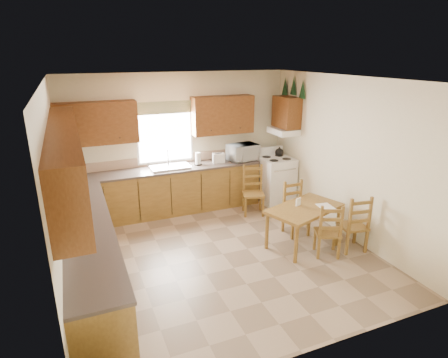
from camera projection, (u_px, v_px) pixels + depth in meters
name	position (u px, v px, depth m)	size (l,w,h in m)	color
floor	(223.00, 254.00, 5.95)	(4.50, 4.50, 0.00)	#8F785F
ceiling	(222.00, 79.00, 5.08)	(4.50, 4.50, 0.00)	brown
wall_left	(57.00, 195.00, 4.70)	(4.50, 4.50, 0.00)	beige
wall_right	(345.00, 158.00, 6.34)	(4.50, 4.50, 0.00)	beige
wall_back	(180.00, 142.00, 7.48)	(4.50, 4.50, 0.00)	beige
wall_front	(312.00, 241.00, 3.55)	(4.50, 4.50, 0.00)	beige
lower_cab_back	(167.00, 192.00, 7.38)	(3.75, 0.60, 0.88)	brown
lower_cab_left	(91.00, 259.00, 4.97)	(0.60, 3.60, 0.88)	brown
counter_back	(166.00, 169.00, 7.23)	(3.75, 0.63, 0.04)	#493D38
counter_left	(87.00, 228.00, 4.82)	(0.63, 3.60, 0.04)	#493D38
backsplash	(162.00, 160.00, 7.45)	(3.75, 0.01, 0.18)	#A18268
upper_cab_back_left	(97.00, 123.00, 6.61)	(1.41, 0.33, 0.75)	brown
upper_cab_back_right	(223.00, 115.00, 7.49)	(1.25, 0.33, 0.75)	brown
upper_cab_left	(66.00, 157.00, 4.46)	(0.33, 3.60, 0.75)	brown
upper_cab_stove	(287.00, 112.00, 7.54)	(0.33, 0.62, 0.62)	brown
range_hood	(283.00, 131.00, 7.64)	(0.44, 0.62, 0.12)	white
window_frame	(165.00, 133.00, 7.28)	(1.13, 0.02, 1.18)	white
window_pane	(165.00, 133.00, 7.28)	(1.05, 0.01, 1.10)	white
window_valance	(164.00, 108.00, 7.10)	(1.19, 0.01, 0.24)	#42602E
sink_basin	(170.00, 167.00, 7.24)	(0.75, 0.45, 0.04)	silver
pine_decal_a	(303.00, 89.00, 7.15)	(0.22, 0.22, 0.36)	#11351A
pine_decal_b	(294.00, 86.00, 7.42)	(0.22, 0.22, 0.36)	#11351A
pine_decal_c	(285.00, 86.00, 7.71)	(0.22, 0.22, 0.36)	#11351A
stove	(276.00, 181.00, 7.90)	(0.64, 0.66, 0.95)	white
coffeemaker	(79.00, 169.00, 6.62)	(0.20, 0.24, 0.34)	white
paper_towel	(198.00, 159.00, 7.41)	(0.11, 0.11, 0.25)	white
toaster	(219.00, 158.00, 7.57)	(0.24, 0.15, 0.19)	white
microwave	(243.00, 152.00, 7.73)	(0.56, 0.40, 0.33)	white
dining_table	(303.00, 226.00, 6.17)	(1.24, 0.71, 0.67)	brown
chair_near_left	(328.00, 229.00, 5.81)	(0.37, 0.35, 0.88)	brown
chair_near_right	(353.00, 222.00, 5.96)	(0.40, 0.38, 0.95)	brown
chair_far_left	(253.00, 191.00, 7.30)	(0.40, 0.38, 0.96)	brown
chair_far_right	(297.00, 209.00, 6.48)	(0.39, 0.37, 0.93)	brown
table_paper	(326.00, 207.00, 6.07)	(0.23, 0.30, 0.00)	white
table_card	(298.00, 202.00, 6.10)	(0.10, 0.02, 0.13)	white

